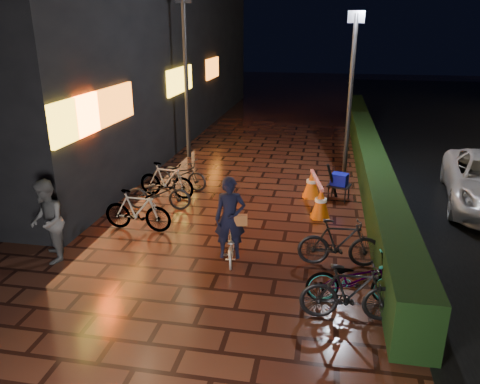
% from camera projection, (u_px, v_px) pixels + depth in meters
% --- Properties ---
extents(ground, '(80.00, 80.00, 0.00)m').
position_uv_depth(ground, '(218.00, 274.00, 8.98)').
color(ground, '#381911').
rests_on(ground, ground).
extents(hedge, '(0.70, 20.00, 1.00)m').
position_uv_depth(hedge, '(367.00, 152.00, 15.65)').
color(hedge, black).
rests_on(hedge, ground).
extents(bystander_person, '(0.98, 1.04, 1.71)m').
position_uv_depth(bystander_person, '(47.00, 221.00, 9.22)').
color(bystander_person, '#515253').
rests_on(bystander_person, ground).
extents(storefront_block, '(12.09, 22.00, 9.00)m').
position_uv_depth(storefront_block, '(58.00, 25.00, 19.72)').
color(storefront_block, black).
rests_on(storefront_block, ground).
extents(lamp_post_hedge, '(0.47, 0.14, 4.88)m').
position_uv_depth(lamp_post_hedge, '(350.00, 92.00, 13.54)').
color(lamp_post_hedge, black).
rests_on(lamp_post_hedge, ground).
extents(lamp_post_sf, '(0.53, 0.23, 5.53)m').
position_uv_depth(lamp_post_sf, '(186.00, 70.00, 15.90)').
color(lamp_post_sf, black).
rests_on(lamp_post_sf, ground).
extents(cyclist, '(0.69, 1.30, 1.78)m').
position_uv_depth(cyclist, '(230.00, 231.00, 9.27)').
color(cyclist, silver).
rests_on(cyclist, ground).
extents(traffic_barrier, '(0.77, 1.92, 0.78)m').
position_uv_depth(traffic_barrier, '(316.00, 193.00, 12.16)').
color(traffic_barrier, '#D8560B').
rests_on(traffic_barrier, ground).
extents(cart_assembly, '(0.72, 0.61, 1.08)m').
position_uv_depth(cart_assembly, '(339.00, 181.00, 12.56)').
color(cart_assembly, black).
rests_on(cart_assembly, ground).
extents(parked_bikes_storefront, '(1.86, 3.64, 0.98)m').
position_uv_depth(parked_bikes_storefront, '(162.00, 188.00, 12.29)').
color(parked_bikes_storefront, black).
rests_on(parked_bikes_storefront, ground).
extents(parked_bikes_hedge, '(1.95, 2.39, 0.98)m').
position_uv_depth(parked_bikes_hedge, '(348.00, 270.00, 8.16)').
color(parked_bikes_hedge, black).
rests_on(parked_bikes_hedge, ground).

